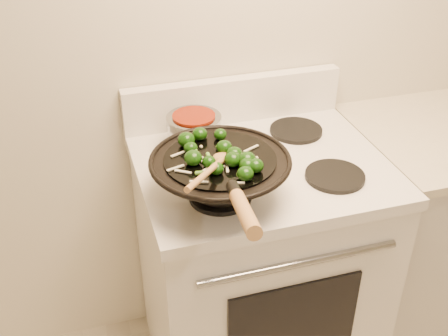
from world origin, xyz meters
name	(u,v)px	position (x,y,z in m)	size (l,w,h in m)	color
stove	(257,268)	(-0.03, 1.17, 0.47)	(0.78, 0.67, 1.08)	white
counter_unit	(445,226)	(0.78, 1.20, 0.46)	(0.80, 0.62, 0.91)	silver
wok	(220,175)	(-0.21, 1.02, 1.00)	(0.39, 0.65, 0.24)	black
stirfry	(222,155)	(-0.21, 1.01, 1.07)	(0.28, 0.28, 0.04)	#0F3307
wooden_spoon	(215,166)	(-0.25, 0.94, 1.08)	(0.20, 0.25, 0.08)	#B17E45
saucepan	(194,130)	(-0.21, 1.32, 0.99)	(0.18, 0.29, 0.10)	gray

